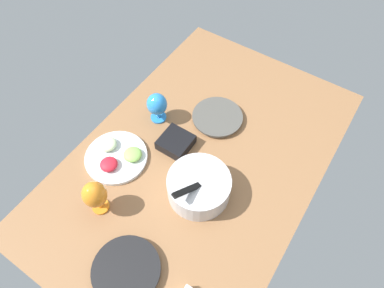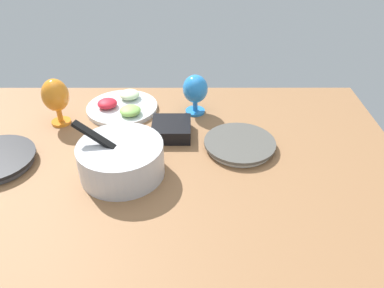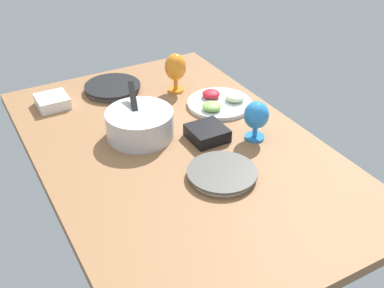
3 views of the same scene
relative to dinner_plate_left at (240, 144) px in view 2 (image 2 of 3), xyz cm
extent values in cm
cube|color=#8C603D|center=(24.40, 4.74, -3.41)|extent=(160.00, 104.00, 4.00)
cylinder|color=silver|center=(0.00, 0.00, -0.56)|extent=(23.18, 23.18, 1.69)
cylinder|color=#4E4C47|center=(0.00, 0.00, 0.79)|extent=(25.20, 25.20, 1.02)
cylinder|color=silver|center=(39.18, 14.15, 4.12)|extent=(27.03, 27.03, 11.05)
cylinder|color=white|center=(39.18, 14.15, 7.43)|extent=(24.33, 24.33, 1.99)
cube|color=black|center=(43.91, 14.15, 10.98)|extent=(19.50, 8.07, 11.21)
cylinder|color=silver|center=(45.56, -27.20, -0.51)|extent=(28.88, 28.88, 1.80)
ellipsoid|color=red|center=(51.18, -26.14, 2.08)|extent=(7.96, 7.96, 3.38)
ellipsoid|color=#8CC659|center=(41.15, -20.54, 2.00)|extent=(8.37, 8.37, 3.22)
ellipsoid|color=beige|center=(43.20, -33.80, 2.13)|extent=(8.39, 8.39, 3.47)
cylinder|color=#2A84D8|center=(15.51, -25.11, -0.91)|extent=(7.85, 7.85, 1.00)
cylinder|color=#2A84D8|center=(15.51, -25.11, 1.56)|extent=(2.00, 2.00, 3.93)
ellipsoid|color=#2A84D8|center=(15.51, -25.11, 9.16)|extent=(9.92, 9.92, 11.29)
cylinder|color=orange|center=(67.83, -16.81, -0.91)|extent=(7.35, 7.35, 1.00)
cylinder|color=orange|center=(67.83, -16.81, 2.01)|extent=(2.00, 2.00, 4.84)
ellipsoid|color=orange|center=(67.83, -16.81, 10.76)|extent=(10.00, 10.00, 12.67)
cube|color=black|center=(24.31, -8.26, 1.18)|extent=(14.20, 14.20, 5.17)
cube|color=tan|center=(24.31, -8.26, 2.83)|extent=(11.64, 11.64, 1.65)
camera|label=1|loc=(96.10, 48.24, 135.13)|focal=32.21mm
camera|label=2|loc=(16.94, 110.31, 77.07)|focal=35.73mm
camera|label=3|loc=(-114.26, 75.84, 102.37)|focal=45.00mm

